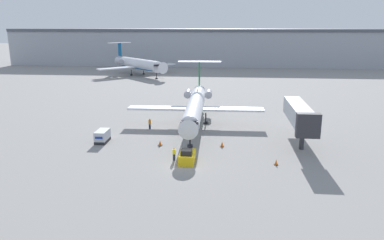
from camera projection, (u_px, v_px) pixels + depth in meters
name	position (u px, v px, depth m)	size (l,w,h in m)	color
ground_plane	(185.00, 165.00, 48.72)	(600.00, 600.00, 0.00)	gray
terminal_building	(216.00, 47.00, 162.43)	(180.00, 16.80, 15.75)	#9EA3AD
airplane_main	(195.00, 105.00, 67.07)	(24.56, 31.07, 10.17)	silver
pushback_tug	(187.00, 157.00, 49.66)	(2.04, 3.86, 1.98)	yellow
luggage_cart	(102.00, 136.00, 58.00)	(1.67, 3.28, 1.87)	#232326
worker_near_tug	(174.00, 154.00, 50.17)	(0.40, 0.25, 1.82)	#232838
worker_by_wing	(150.00, 124.00, 65.22)	(0.40, 0.26, 1.84)	#232838
traffic_cone_left	(160.00, 143.00, 56.46)	(0.72, 0.72, 0.80)	black
traffic_cone_right	(222.00, 144.00, 55.95)	(0.65, 0.65, 0.78)	black
traffic_cone_mid	(276.00, 162.00, 48.72)	(0.55, 0.55, 0.75)	black
airplane_parked_far_left	(139.00, 64.00, 132.78)	(25.54, 26.39, 10.98)	silver
jet_bridge	(299.00, 115.00, 56.85)	(3.20, 14.97, 6.19)	#2D2D33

